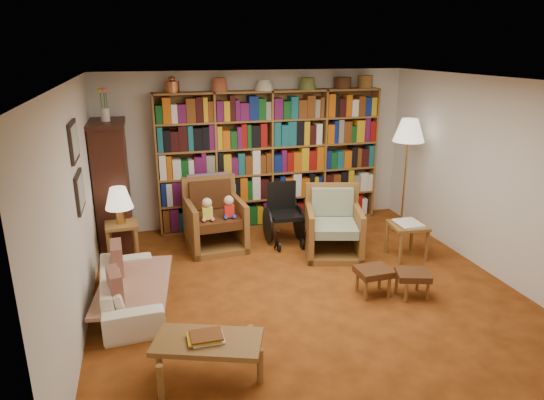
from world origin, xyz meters
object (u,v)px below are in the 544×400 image
object	(u,v)px
side_table_lamp	(122,233)
floor_lamp	(409,135)
armchair_sage	(331,228)
footstool_a	(374,273)
wheelchair	(284,215)
armchair_leather	(214,218)
footstool_b	(413,277)
sofa	(130,289)
side_table_papers	(408,230)
coffee_table	(208,344)

from	to	relation	value
side_table_lamp	floor_lamp	bearing A→B (deg)	1.04
armchair_sage	footstool_a	size ratio (longest dim) A/B	2.39
side_table_lamp	wheelchair	size ratio (longest dim) A/B	0.62
footstool_a	side_table_lamp	bearing A→B (deg)	149.00
wheelchair	armchair_sage	bearing A→B (deg)	-46.02
floor_lamp	armchair_sage	bearing A→B (deg)	-160.62
armchair_leather	footstool_b	xyz separation A→B (m)	(2.02, -2.19, -0.15)
wheelchair	armchair_leather	bearing A→B (deg)	172.51
sofa	armchair_sage	bearing A→B (deg)	-76.09
side_table_papers	coffee_table	xyz separation A→B (m)	(-3.05, -1.87, -0.08)
armchair_leather	armchair_sage	size ratio (longest dim) A/B	1.04
side_table_lamp	armchair_sage	distance (m)	2.91
footstool_b	floor_lamp	bearing A→B (deg)	63.90
floor_lamp	footstool_b	world-z (taller)	floor_lamp
sofa	coffee_table	size ratio (longest dim) A/B	1.49
sofa	armchair_sage	distance (m)	2.91
sofa	coffee_table	bearing A→B (deg)	-158.29
armchair_sage	coffee_table	bearing A→B (deg)	-131.87
side_table_lamp	armchair_leather	size ratio (longest dim) A/B	0.55
floor_lamp	side_table_papers	bearing A→B (deg)	-115.85
floor_lamp	footstool_b	size ratio (longest dim) A/B	3.95
floor_lamp	footstool_b	bearing A→B (deg)	-116.10
armchair_sage	side_table_papers	size ratio (longest dim) A/B	1.88
armchair_sage	side_table_papers	bearing A→B (deg)	-25.62
side_table_lamp	floor_lamp	xyz separation A→B (m)	(4.30, 0.08, 1.13)
sofa	armchair_sage	size ratio (longest dim) A/B	1.58
coffee_table	footstool_a	bearing A→B (deg)	25.58
footstool_a	footstool_b	world-z (taller)	footstool_a
footstool_a	coffee_table	xyz separation A→B (m)	(-2.11, -1.01, 0.06)
armchair_sage	footstool_a	distance (m)	1.32
armchair_leather	floor_lamp	world-z (taller)	floor_lamp
floor_lamp	sofa	bearing A→B (deg)	-161.95
sofa	coffee_table	world-z (taller)	sofa
armchair_leather	footstool_a	world-z (taller)	armchair_leather
armchair_leather	wheelchair	world-z (taller)	armchair_leather
footstool_a	footstool_b	distance (m)	0.46
side_table_papers	footstool_b	distance (m)	1.17
wheelchair	footstool_a	size ratio (longest dim) A/B	2.20
footstool_a	wheelchair	bearing A→B (deg)	106.68
side_table_lamp	side_table_papers	bearing A→B (deg)	-12.93
floor_lamp	coffee_table	world-z (taller)	floor_lamp
sofa	side_table_papers	distance (m)	3.76
footstool_b	coffee_table	size ratio (longest dim) A/B	0.43
armchair_sage	footstool_b	xyz separation A→B (m)	(0.44, -1.49, -0.10)
footstool_b	side_table_papers	bearing A→B (deg)	63.67
sofa	footstool_a	bearing A→B (deg)	-102.63
footstool_b	coffee_table	world-z (taller)	coffee_table
sofa	wheelchair	bearing A→B (deg)	-60.87
wheelchair	floor_lamp	distance (m)	2.27
sofa	armchair_sage	xyz separation A→B (m)	(2.78, 0.87, 0.14)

